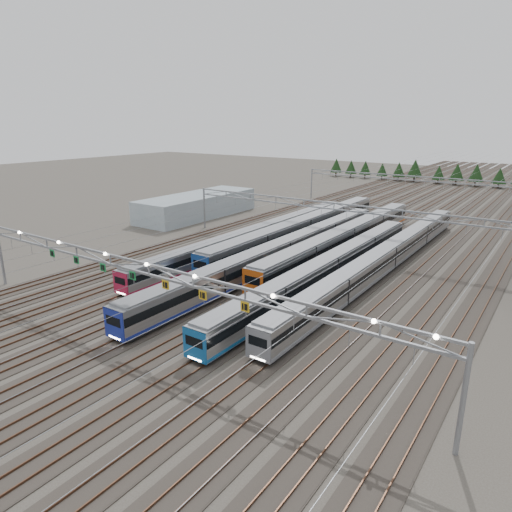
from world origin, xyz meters
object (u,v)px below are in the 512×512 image
Objects in this scene: train_d at (346,238)px; train_f at (387,257)px; train_c at (282,252)px; gantry_mid at (334,212)px; gantry_near at (148,272)px; train_a at (259,235)px; west_shed at (197,206)px; train_b at (303,229)px; train_e at (329,268)px; gantry_far at (415,182)px.

train_f is at bearing -33.71° from train_d.
train_c is 13.28m from gantry_mid.
gantry_near is at bearing -90.07° from gantry_mid.
train_a is at bearing -157.71° from train_d.
train_d is at bearing 22.29° from train_a.
west_shed is (-25.54, 13.01, 0.51)m from train_a.
train_c is (4.50, -14.48, -0.17)m from train_b.
train_e is at bearing -27.82° from west_shed.
train_c is 1.15× the size of train_d.
train_b is 0.90× the size of train_c.
gantry_mid reaches higher than train_c.
train_a is 1.05× the size of gantry_mid.
gantry_far reaches higher than train_b.
train_f is at bearing 71.81° from gantry_near.
gantry_far is at bearing 87.75° from train_c.
gantry_far reaches higher than west_shed.
train_c is at bearing -109.63° from train_d.
gantry_mid is at bearing 79.68° from train_c.
gantry_far is (-2.25, 44.74, 4.19)m from train_d.
train_f is at bearing -1.20° from train_a.
train_b is at bearing 127.85° from train_e.
train_c is at bearing -92.25° from gantry_far.
gantry_mid reaches higher than train_b.
train_d is 0.95× the size of gantry_near.
gantry_far is (-6.75, 60.25, 4.40)m from train_e.
train_d is at bearing 6.56° from gantry_mid.
train_c is at bearing -100.32° from gantry_mid.
gantry_near reaches higher than gantry_mid.
train_b is 19.65m from train_f.
train_e reaches higher than train_f.
train_d is 0.82× the size of train_f.
train_d is 0.95× the size of gantry_mid.
train_c reaches higher than train_a.
train_d is at bearing -87.12° from gantry_far.
west_shed is at bearing 127.52° from gantry_near.
west_shed is (-36.79, 7.73, -3.95)m from gantry_mid.
train_b is 0.98× the size of gantry_near.
train_b is 8.20m from gantry_mid.
gantry_far is (0.05, 85.12, -0.70)m from gantry_near.
train_b is 22.00m from train_e.
west_shed is at bearing -134.63° from gantry_far.
train_f is 52.17m from gantry_far.
train_d is at bearing 86.74° from gantry_near.
train_a is 1.07× the size of train_b.
train_b is 15.16m from train_c.
train_c is 1.08× the size of gantry_far.
train_d is at bearing 146.29° from train_f.
train_c is at bearing -72.74° from train_b.
gantry_mid is 1.88× the size of west_shed.
gantry_far reaches higher than train_c.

